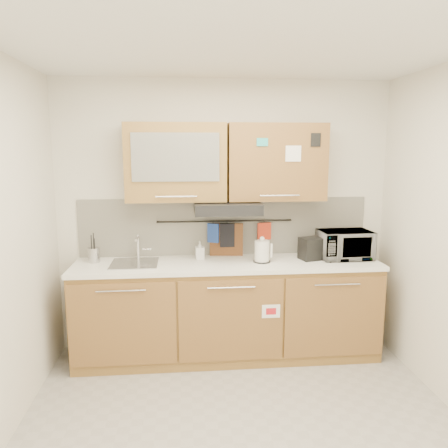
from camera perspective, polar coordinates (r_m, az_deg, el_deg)
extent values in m
plane|color=#9E9993|center=(3.36, 2.74, -25.80)|extent=(3.20, 3.20, 0.00)
plane|color=white|center=(2.80, 3.21, 23.12)|extent=(3.20, 3.20, 0.00)
plane|color=silver|center=(4.27, 0.07, 1.02)|extent=(3.20, 0.00, 3.20)
cube|color=#A97E3C|center=(4.20, 0.46, -11.29)|extent=(2.80, 0.60, 0.88)
cube|color=black|center=(4.36, 0.45, -16.08)|extent=(2.80, 0.54, 0.10)
cube|color=olive|center=(3.92, -13.11, -12.70)|extent=(0.91, 0.02, 0.74)
cylinder|color=silver|center=(3.79, -13.35, -8.50)|extent=(0.41, 0.01, 0.01)
cube|color=olive|center=(3.90, 0.93, -12.53)|extent=(0.91, 0.02, 0.74)
cylinder|color=silver|center=(3.77, 0.98, -8.31)|extent=(0.41, 0.01, 0.01)
cube|color=olive|center=(4.10, 14.28, -11.69)|extent=(0.91, 0.02, 0.74)
cylinder|color=silver|center=(3.98, 14.59, -7.66)|extent=(0.41, 0.01, 0.01)
cube|color=white|center=(4.05, 0.48, -5.26)|extent=(2.82, 0.62, 0.04)
cube|color=silver|center=(4.27, 0.08, -0.33)|extent=(2.80, 0.02, 0.56)
cube|color=#A97E3C|center=(4.03, -6.29, 8.00)|extent=(0.90, 0.35, 0.70)
cube|color=silver|center=(3.84, -6.35, 8.66)|extent=(0.76, 0.02, 0.42)
cube|color=olive|center=(4.12, 6.75, 8.04)|extent=(0.90, 0.35, 0.70)
cube|color=white|center=(3.96, 9.04, 9.07)|extent=(0.14, 0.00, 0.14)
cube|color=black|center=(4.00, 0.40, 2.16)|extent=(0.60, 0.46, 0.10)
cube|color=silver|center=(4.06, -11.61, -5.21)|extent=(0.42, 0.40, 0.03)
cylinder|color=silver|center=(4.18, -11.16, -2.98)|extent=(0.03, 0.03, 0.24)
cylinder|color=silver|center=(4.08, -11.32, -1.86)|extent=(0.02, 0.18, 0.02)
cylinder|color=black|center=(4.23, 0.13, 0.38)|extent=(1.30, 0.02, 0.02)
cylinder|color=#B3B2B7|center=(4.20, -16.63, -3.90)|extent=(0.13, 0.13, 0.14)
cylinder|color=black|center=(4.20, -16.89, -3.09)|extent=(0.01, 0.01, 0.25)
cylinder|color=black|center=(4.17, -16.51, -3.34)|extent=(0.01, 0.01, 0.23)
cylinder|color=black|center=(4.20, -16.63, -2.94)|extent=(0.01, 0.01, 0.27)
cylinder|color=black|center=(4.18, -16.88, -3.53)|extent=(0.01, 0.01, 0.20)
cylinder|color=silver|center=(4.03, 4.97, -3.60)|extent=(0.14, 0.14, 0.20)
sphere|color=silver|center=(4.01, 5.00, -1.95)|extent=(0.05, 0.05, 0.05)
cube|color=silver|center=(4.05, 6.19, -3.45)|extent=(0.02, 0.03, 0.13)
cylinder|color=black|center=(4.06, 4.95, -4.87)|extent=(0.15, 0.15, 0.01)
cube|color=black|center=(4.22, 11.75, -3.12)|extent=(0.31, 0.23, 0.21)
cube|color=black|center=(4.17, 11.22, -1.89)|extent=(0.11, 0.14, 0.01)
cube|color=black|center=(4.22, 12.36, -1.79)|extent=(0.11, 0.14, 0.01)
imported|color=#999999|center=(4.31, 15.49, -2.61)|extent=(0.50, 0.35, 0.27)
imported|color=#999999|center=(4.13, -3.18, -3.43)|extent=(0.09, 0.09, 0.17)
cube|color=brown|center=(4.25, 0.30, -2.57)|extent=(0.32, 0.06, 0.40)
cube|color=#203E95|center=(4.22, -1.43, -1.19)|extent=(0.11, 0.07, 0.19)
cube|color=black|center=(4.24, 0.44, -1.46)|extent=(0.15, 0.04, 0.23)
cube|color=red|center=(4.28, 5.28, -0.95)|extent=(0.14, 0.05, 0.17)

